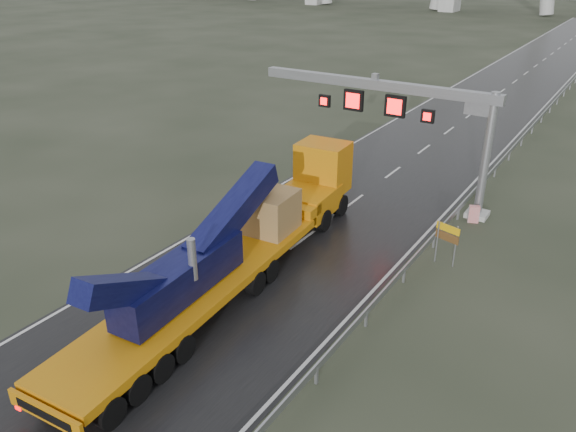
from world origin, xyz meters
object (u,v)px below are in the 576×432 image
Objects in this scene: striped_barrier at (474,214)px; exit_sign_pair at (447,236)px; sign_gantry at (407,109)px; heavy_haul_truck at (254,229)px.

exit_sign_pair is at bearing -108.76° from striped_barrier.
sign_gantry is 15.13× the size of striped_barrier.
sign_gantry is 7.09m from striped_barrier.
striped_barrier is (7.53, 10.52, -1.42)m from heavy_haul_truck.
heavy_haul_truck is 9.21m from exit_sign_pair.
striped_barrier is at bearing 107.40° from exit_sign_pair.
striped_barrier is (-0.17, 5.50, -1.02)m from exit_sign_pair.
heavy_haul_truck is 13.01m from striped_barrier.
striped_barrier is at bearing 50.30° from heavy_haul_truck.
heavy_haul_truck is at bearing -131.32° from exit_sign_pair.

